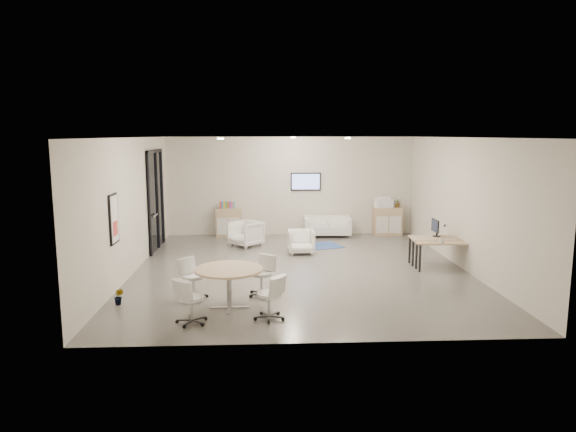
# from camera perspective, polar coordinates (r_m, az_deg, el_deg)

# --- Properties ---
(room_shell) EXTENTS (9.60, 10.60, 4.80)m
(room_shell) POSITION_cam_1_polar(r_m,az_deg,el_deg) (12.32, 1.38, 1.26)
(room_shell) COLOR #5B5953
(room_shell) RESTS_ON ground
(glass_door) EXTENTS (0.09, 1.90, 2.85)m
(glass_door) POSITION_cam_1_polar(r_m,az_deg,el_deg) (15.10, -14.48, 2.04)
(glass_door) COLOR black
(glass_door) RESTS_ON room_shell
(artwork) EXTENTS (0.05, 0.54, 1.04)m
(artwork) POSITION_cam_1_polar(r_m,az_deg,el_deg) (11.15, -18.79, -0.33)
(artwork) COLOR black
(artwork) RESTS_ON room_shell
(wall_tv) EXTENTS (0.98, 0.06, 0.58)m
(wall_tv) POSITION_cam_1_polar(r_m,az_deg,el_deg) (16.77, 1.98, 3.84)
(wall_tv) COLOR black
(wall_tv) RESTS_ON room_shell
(ceiling_spots) EXTENTS (3.14, 4.14, 0.03)m
(ceiling_spots) POSITION_cam_1_polar(r_m,az_deg,el_deg) (13.03, 0.25, 8.65)
(ceiling_spots) COLOR #FFEAC6
(ceiling_spots) RESTS_ON room_shell
(sideboard_left) EXTENTS (0.81, 0.42, 0.91)m
(sideboard_left) POSITION_cam_1_polar(r_m,az_deg,el_deg) (16.72, -6.61, -0.71)
(sideboard_left) COLOR tan
(sideboard_left) RESTS_ON room_shell
(sideboard_right) EXTENTS (0.92, 0.44, 0.92)m
(sideboard_right) POSITION_cam_1_polar(r_m,az_deg,el_deg) (17.16, 10.96, -0.56)
(sideboard_right) COLOR tan
(sideboard_right) RESTS_ON room_shell
(books) EXTENTS (0.47, 0.14, 0.22)m
(books) POSITION_cam_1_polar(r_m,az_deg,el_deg) (16.64, -6.78, 1.22)
(books) COLOR red
(books) RESTS_ON sideboard_left
(printer) EXTENTS (0.56, 0.48, 0.36)m
(printer) POSITION_cam_1_polar(r_m,az_deg,el_deg) (17.04, 10.60, 1.52)
(printer) COLOR white
(printer) RESTS_ON sideboard_right
(loveseat) EXTENTS (1.52, 0.80, 0.56)m
(loveseat) POSITION_cam_1_polar(r_m,az_deg,el_deg) (16.69, 4.37, -1.21)
(loveseat) COLOR silver
(loveseat) RESTS_ON room_shell
(blue_rug) EXTENTS (1.67, 1.35, 0.01)m
(blue_rug) POSITION_cam_1_polar(r_m,az_deg,el_deg) (15.21, 3.12, -3.36)
(blue_rug) COLOR #2D4E8C
(blue_rug) RESTS_ON room_shell
(armchair_left) EXTENTS (1.08, 1.08, 0.81)m
(armchair_left) POSITION_cam_1_polar(r_m,az_deg,el_deg) (15.20, -4.71, -1.84)
(armchair_left) COLOR silver
(armchair_left) RESTS_ON room_shell
(armchair_right) EXTENTS (0.72, 0.67, 0.72)m
(armchair_right) POSITION_cam_1_polar(r_m,az_deg,el_deg) (14.23, 1.47, -2.75)
(armchair_right) COLOR silver
(armchair_right) RESTS_ON room_shell
(desk_rear) EXTENTS (1.40, 0.74, 0.71)m
(desk_rear) POSITION_cam_1_polar(r_m,az_deg,el_deg) (13.40, 16.38, -2.64)
(desk_rear) COLOR tan
(desk_rear) RESTS_ON room_shell
(desk_front) EXTENTS (1.38, 0.75, 0.70)m
(desk_front) POSITION_cam_1_polar(r_m,az_deg,el_deg) (13.11, 16.72, -2.97)
(desk_front) COLOR tan
(desk_front) RESTS_ON room_shell
(monitor) EXTENTS (0.20, 0.50, 0.44)m
(monitor) POSITION_cam_1_polar(r_m,az_deg,el_deg) (13.47, 16.06, -1.22)
(monitor) COLOR black
(monitor) RESTS_ON desk_rear
(round_table) EXTENTS (1.29, 1.29, 0.78)m
(round_table) POSITION_cam_1_polar(r_m,az_deg,el_deg) (9.77, -6.59, -6.25)
(round_table) COLOR tan
(round_table) RESTS_ON room_shell
(meeting_chairs) EXTENTS (2.32, 2.32, 0.82)m
(meeting_chairs) POSITION_cam_1_polar(r_m,az_deg,el_deg) (9.85, -6.56, -7.89)
(meeting_chairs) COLOR white
(meeting_chairs) RESTS_ON room_shell
(plant_cabinet) EXTENTS (0.32, 0.34, 0.22)m
(plant_cabinet) POSITION_cam_1_polar(r_m,az_deg,el_deg) (17.13, 12.10, 1.31)
(plant_cabinet) COLOR #3F7F3F
(plant_cabinet) RESTS_ON sideboard_right
(plant_floor) EXTENTS (0.22, 0.36, 0.15)m
(plant_floor) POSITION_cam_1_polar(r_m,az_deg,el_deg) (10.59, -18.26, -8.98)
(plant_floor) COLOR #3F7F3F
(plant_floor) RESTS_ON room_shell
(cup) EXTENTS (0.15, 0.14, 0.12)m
(cup) POSITION_cam_1_polar(r_m,az_deg,el_deg) (12.84, 16.72, -2.61)
(cup) COLOR white
(cup) RESTS_ON desk_front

